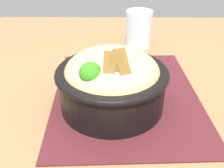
% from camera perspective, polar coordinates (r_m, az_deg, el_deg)
% --- Properties ---
extents(table, '(1.14, 0.99, 0.77)m').
position_cam_1_polar(table, '(0.61, 3.46, -7.91)').
color(table, olive).
rests_on(table, ground_plane).
extents(placemat, '(0.40, 0.32, 0.00)m').
position_cam_1_polar(placemat, '(0.56, 3.08, -2.41)').
color(placemat, '#47191E').
rests_on(placemat, table).
extents(bowl, '(0.25, 0.25, 0.14)m').
position_cam_1_polar(bowl, '(0.50, -0.02, 0.89)').
color(bowl, black).
rests_on(bowl, placemat).
extents(fork, '(0.04, 0.12, 0.00)m').
position_cam_1_polar(fork, '(0.66, 0.62, 3.64)').
color(fork, beige).
rests_on(fork, placemat).
extents(drinking_glass, '(0.08, 0.08, 0.11)m').
position_cam_1_polar(drinking_glass, '(0.80, 5.90, 11.56)').
color(drinking_glass, silver).
rests_on(drinking_glass, table).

